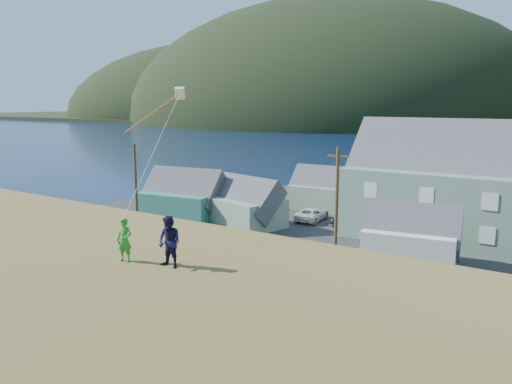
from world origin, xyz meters
TOP-DOWN VIEW (x-y plane):
  - ground at (0.00, 0.00)m, footprint 900.00×900.00m
  - grass_strip at (0.00, -2.00)m, footprint 110.00×8.00m
  - waterfront_lot at (0.00, 17.00)m, footprint 72.00×36.00m
  - wharf at (-6.00, 40.00)m, footprint 26.00×14.00m
  - shed_teal at (-22.00, 9.90)m, footprint 9.48×7.25m
  - shed_palegreen_near at (-15.09, 11.20)m, footprint 9.71×7.24m
  - shed_white at (3.14, 8.31)m, footprint 8.13×6.01m
  - shed_palegreen_far at (-10.71, 23.29)m, footprint 9.67×5.74m
  - utility_poles at (-2.39, 1.50)m, footprint 33.08×0.24m
  - parked_cars at (-9.20, 19.46)m, footprint 19.95×11.54m
  - kite_flyer_green at (0.38, -18.59)m, footprint 0.66×0.53m
  - kite_flyer_navy at (2.18, -18.19)m, footprint 0.89×0.69m
  - kite_rig at (-2.66, -12.34)m, footprint 2.13×3.57m

SIDE VIEW (x-z plane):
  - ground at x=0.00m, z-range 0.00..0.00m
  - grass_strip at x=0.00m, z-range 0.00..0.10m
  - waterfront_lot at x=0.00m, z-range 0.00..0.12m
  - wharf at x=-6.00m, z-range 0.00..0.90m
  - parked_cars at x=-9.20m, z-range 0.06..1.63m
  - shed_white at x=3.14m, z-range -0.68..5.26m
  - shed_palegreen_near at x=-15.09m, z-range -0.76..5.54m
  - shed_palegreen_far at x=-10.71m, z-range -0.73..5.63m
  - shed_teal at x=-22.00m, z-range -0.88..6.04m
  - utility_poles at x=-2.39m, z-range -0.02..9.60m
  - kite_flyer_green at x=0.38m, z-range 7.20..8.79m
  - kite_flyer_navy at x=2.18m, z-range 7.20..9.02m
  - kite_rig at x=-2.66m, z-range 8.83..17.30m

